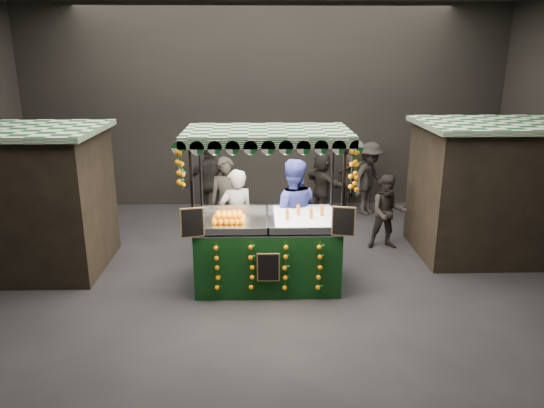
{
  "coord_description": "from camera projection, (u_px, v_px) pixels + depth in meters",
  "views": [
    {
      "loc": [
        -0.14,
        -7.91,
        3.86
      ],
      "look_at": [
        0.09,
        0.7,
        1.28
      ],
      "focal_mm": 33.73,
      "sensor_mm": 36.0,
      "label": 1
    }
  ],
  "objects": [
    {
      "name": "shopper_0",
      "position": [
        227.0,
        204.0,
        10.19
      ],
      "size": [
        0.71,
        0.48,
        1.88
      ],
      "rotation": [
        0.0,
        0.0,
        0.05
      ],
      "color": "#292521",
      "rests_on": "ground"
    },
    {
      "name": "shopper_1",
      "position": [
        388.0,
        212.0,
        10.25
      ],
      "size": [
        0.76,
        0.6,
        1.52
      ],
      "rotation": [
        0.0,
        0.0,
        -0.04
      ],
      "color": "black",
      "rests_on": "ground"
    },
    {
      "name": "vendor_blue",
      "position": [
        292.0,
        213.0,
        9.33
      ],
      "size": [
        1.01,
        0.79,
        2.03
      ],
      "rotation": [
        0.0,
        0.0,
        3.12
      ],
      "color": "navy",
      "rests_on": "ground"
    },
    {
      "name": "neighbour_stall_right",
      "position": [
        494.0,
        189.0,
        9.86
      ],
      "size": [
        3.0,
        2.2,
        2.6
      ],
      "color": "black",
      "rests_on": "ground"
    },
    {
      "name": "vendor_grey",
      "position": [
        236.0,
        217.0,
        9.43
      ],
      "size": [
        0.78,
        0.66,
        1.83
      ],
      "rotation": [
        0.0,
        0.0,
        3.55
      ],
      "color": "slate",
      "rests_on": "ground"
    },
    {
      "name": "shopper_5",
      "position": [
        465.0,
        186.0,
        11.51
      ],
      "size": [
        1.33,
        1.81,
        1.89
      ],
      "rotation": [
        0.0,
        0.0,
        2.07
      ],
      "color": "black",
      "rests_on": "ground"
    },
    {
      "name": "shopper_2",
      "position": [
        211.0,
        183.0,
        11.79
      ],
      "size": [
        1.11,
        0.51,
        1.86
      ],
      "rotation": [
        0.0,
        0.0,
        3.2
      ],
      "color": "black",
      "rests_on": "ground"
    },
    {
      "name": "shopper_3",
      "position": [
        369.0,
        179.0,
        12.41
      ],
      "size": [
        1.27,
        1.29,
        1.78
      ],
      "rotation": [
        0.0,
        0.0,
        0.81
      ],
      "color": "#282321",
      "rests_on": "ground"
    },
    {
      "name": "shopper_7",
      "position": [
        322.0,
        183.0,
        12.46
      ],
      "size": [
        1.12,
        1.44,
        1.53
      ],
      "rotation": [
        0.0,
        0.0,
        2.12
      ],
      "color": "#282321",
      "rests_on": "ground"
    },
    {
      "name": "ground",
      "position": [
        268.0,
        288.0,
        8.69
      ],
      "size": [
        12.0,
        12.0,
        0.0
      ],
      "primitive_type": "plane",
      "color": "black",
      "rests_on": "ground"
    },
    {
      "name": "shopper_6",
      "position": [
        346.0,
        175.0,
        12.89
      ],
      "size": [
        0.5,
        0.68,
        1.74
      ],
      "rotation": [
        0.0,
        0.0,
        -1.43
      ],
      "color": "black",
      "rests_on": "ground"
    },
    {
      "name": "juice_stall",
      "position": [
        268.0,
        239.0,
        8.6
      ],
      "size": [
        2.75,
        1.62,
        2.67
      ],
      "color": "black",
      "rests_on": "ground"
    },
    {
      "name": "neighbour_stall_left",
      "position": [
        22.0,
        199.0,
        9.16
      ],
      "size": [
        3.0,
        2.2,
        2.6
      ],
      "color": "black",
      "rests_on": "ground"
    },
    {
      "name": "shopper_4",
      "position": [
        60.0,
        197.0,
        11.17
      ],
      "size": [
        0.94,
        0.82,
        1.61
      ],
      "rotation": [
        0.0,
        0.0,
        3.62
      ],
      "color": "#2E2825",
      "rests_on": "ground"
    },
    {
      "name": "market_hall",
      "position": [
        267.0,
        84.0,
        7.72
      ],
      "size": [
        12.1,
        10.1,
        5.05
      ],
      "color": "black",
      "rests_on": "ground"
    }
  ]
}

